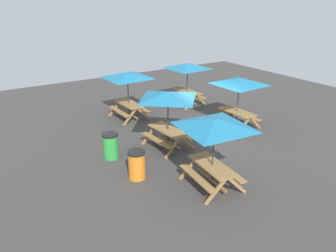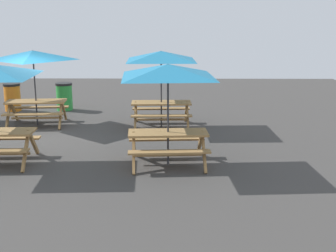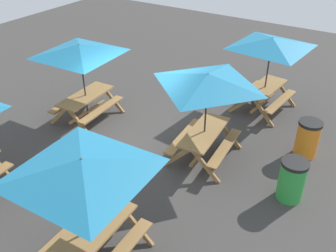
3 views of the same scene
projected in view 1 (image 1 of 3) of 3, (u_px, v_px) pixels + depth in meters
The scene contains 8 objects.
ground_plane at pixel (200, 135), 14.26m from camera, with size 24.96×24.96×0.00m, color #3D3A38.
picnic_table_0 at pixel (187, 69), 17.59m from camera, with size 2.82×2.82×2.34m.
picnic_table_1 at pixel (168, 99), 12.45m from camera, with size 2.16×2.16×2.34m.
picnic_table_2 at pixel (128, 79), 15.57m from camera, with size 2.83×2.83×2.34m.
picnic_table_3 at pixel (214, 128), 9.75m from camera, with size 2.81×2.81×2.34m.
picnic_table_4 at pixel (239, 85), 14.46m from camera, with size 2.83×2.83×2.34m.
trash_bin_orange at pixel (137, 165), 10.77m from camera, with size 0.59×0.59×0.98m.
trash_bin_green at pixel (111, 146), 12.12m from camera, with size 0.59×0.59×0.98m.
Camera 1 is at (10.29, -8.20, 5.69)m, focal length 35.00 mm.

